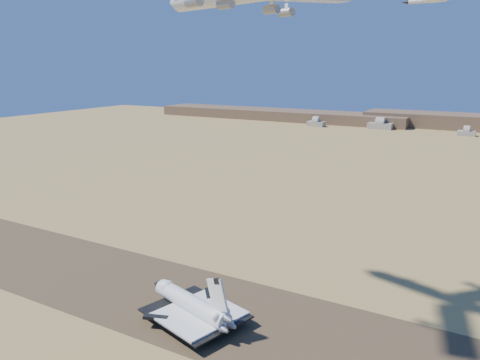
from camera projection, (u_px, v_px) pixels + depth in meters
The scene contains 8 objects.
ground at pixel (215, 311), 154.48m from camera, with size 1200.00×1200.00×0.00m, color #A9894B.
runway at pixel (215, 311), 154.48m from camera, with size 600.00×50.00×0.06m, color brown.
hangars at pixel (376, 126), 588.33m from camera, with size 200.50×29.50×30.00m.
shuttle at pixel (191, 305), 148.17m from camera, with size 39.12×30.65×19.11m.
crew_a at pixel (200, 333), 140.54m from camera, with size 0.57×0.38×1.57m, color #D8450C.
crew_b at pixel (210, 336), 138.66m from camera, with size 0.88×0.51×1.81m, color #D8450C.
crew_c at pixel (186, 340), 136.99m from camera, with size 0.95×0.49×1.63m, color #D8450C.
chase_jet_e at pixel (427, 1), 167.51m from camera, with size 16.64×9.15×4.15m.
Camera 1 is at (75.84, -117.44, 79.26)m, focal length 35.00 mm.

